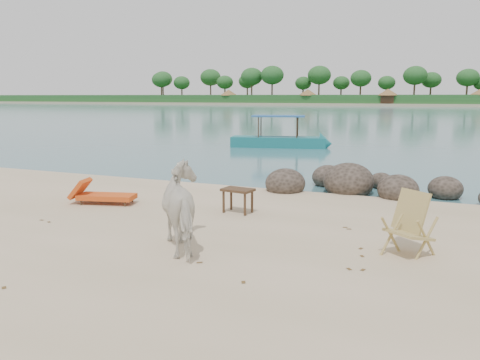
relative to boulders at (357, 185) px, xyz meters
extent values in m
plane|color=#35636B|center=(-1.46, 83.36, -0.21)|extent=(400.00, 400.00, 0.00)
cube|color=tan|center=(-1.46, 163.36, -0.21)|extent=(420.00, 90.00, 1.40)
cube|color=#1E4C1E|center=(-1.46, 128.36, 1.69)|extent=(420.00, 18.00, 2.40)
ellipsoid|color=black|center=(-1.94, -0.71, 0.00)|extent=(1.16, 1.27, 0.87)
ellipsoid|color=black|center=(-0.24, -0.01, 0.05)|extent=(1.45, 1.60, 1.09)
ellipsoid|color=black|center=(1.16, -0.41, -0.01)|extent=(1.10, 1.21, 0.83)
ellipsoid|color=black|center=(2.36, 0.39, -0.04)|extent=(0.94, 1.03, 0.70)
ellipsoid|color=black|center=(-1.04, 0.99, -0.03)|extent=(1.01, 1.11, 0.76)
ellipsoid|color=black|center=(0.56, 1.19, -0.08)|extent=(0.70, 0.77, 0.52)
imported|color=silver|center=(-2.03, -6.45, 0.56)|extent=(1.83, 1.89, 1.53)
plane|color=brown|center=(0.46, -4.10, -0.20)|extent=(0.13, 0.13, 0.00)
plane|color=brown|center=(0.37, -4.01, -0.20)|extent=(0.13, 0.13, 0.00)
plane|color=brown|center=(-0.50, -7.52, -0.20)|extent=(0.13, 0.13, 0.00)
plane|color=brown|center=(-5.67, -6.04, -0.20)|extent=(0.14, 0.14, 0.00)
plane|color=brown|center=(0.95, -5.69, -0.20)|extent=(0.14, 0.14, 0.00)
plane|color=brown|center=(0.87, -5.28, -0.20)|extent=(0.12, 0.12, 0.00)
plane|color=brown|center=(-1.48, -7.03, -0.20)|extent=(0.14, 0.14, 0.00)
plane|color=brown|center=(-3.37, -4.62, -0.20)|extent=(0.12, 0.12, 0.00)
plane|color=brown|center=(1.05, -6.34, -0.20)|extent=(0.12, 0.12, 0.00)
plane|color=brown|center=(-5.94, -5.97, -0.20)|extent=(0.11, 0.11, 0.00)
plane|color=brown|center=(-3.60, -9.01, -0.20)|extent=(0.14, 0.14, 0.00)
plane|color=brown|center=(0.84, -6.39, -0.20)|extent=(0.14, 0.14, 0.00)
camera|label=1|loc=(1.92, -13.55, 2.53)|focal=35.00mm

